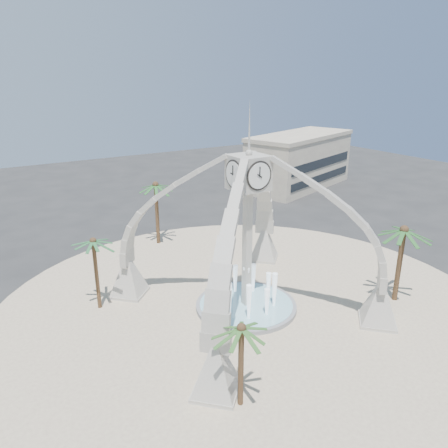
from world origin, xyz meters
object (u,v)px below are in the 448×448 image
fountain (246,305)px  clock_tower (247,232)px  palm_east (404,231)px  palm_west (93,242)px  palm_south (241,329)px  palm_north (156,186)px

fountain → clock_tower: bearing=-90.0°
clock_tower → palm_east: (11.19, -5.42, -0.39)m
palm_west → palm_south: bearing=-76.8°
clock_tower → fountain: clock_tower is taller
palm_south → palm_north: bearing=76.1°
clock_tower → palm_south: clock_tower is taller
fountain → palm_south: 11.70m
clock_tower → palm_south: bearing=-126.5°
palm_east → palm_north: 24.85m
fountain → palm_south: palm_south is taller
clock_tower → palm_west: clock_tower is taller
palm_south → fountain: bearing=53.5°
palm_north → palm_south: (-6.25, -25.32, -1.60)m
fountain → palm_south: size_ratio=1.42×
palm_north → palm_south: size_ratio=1.32×
palm_south → palm_west: bearing=103.2°
palm_west → palm_south: size_ratio=1.13×
palm_east → palm_west: size_ratio=1.10×
palm_east → palm_south: palm_east is taller
palm_east → palm_north: (-11.33, 22.11, 0.44)m
palm_east → palm_north: size_ratio=0.94×
palm_west → fountain: bearing=-32.3°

